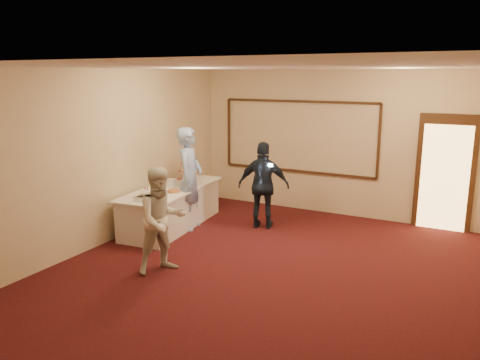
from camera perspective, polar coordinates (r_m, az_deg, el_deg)
name	(u,v)px	position (r m, az deg, el deg)	size (l,w,h in m)	color
floor	(263,272)	(7.15, 2.81, -11.18)	(7.00, 7.00, 0.00)	black
room_walls	(264,138)	(6.60, 3.00, 5.12)	(6.04, 7.04, 3.02)	beige
wall_molding	(298,137)	(10.14, 7.11, 5.26)	(3.45, 0.04, 1.55)	#381D10
doorway	(445,174)	(9.59, 23.70, 0.71)	(1.05, 0.07, 2.20)	#381D10
buffet_table	(172,207)	(9.18, -8.33, -3.29)	(1.26, 2.66, 0.77)	silver
pavlova_tray	(151,194)	(8.30, -10.84, -1.75)	(0.41, 0.57, 0.20)	#AEB1B5
cupcake_stand	(184,171)	(9.81, -6.84, 1.05)	(0.31, 0.31, 0.45)	#D45456
plate_stack_a	(170,183)	(9.16, -8.49, -0.36)	(0.18, 0.18, 0.15)	white
plate_stack_b	(192,180)	(9.29, -5.87, -0.05)	(0.21, 0.21, 0.17)	white
tart	(173,191)	(8.71, -8.11, -1.38)	(0.26, 0.26, 0.05)	white
man	(190,178)	(8.91, -6.14, 0.19)	(0.71, 0.47, 1.95)	#89A4D8
woman	(162,220)	(7.03, -9.48, -4.86)	(0.77, 0.60, 1.59)	beige
guest	(264,186)	(8.91, 2.90, -0.68)	(0.98, 0.41, 1.67)	black
camera_flash	(270,165)	(8.63, 3.72, 1.84)	(0.07, 0.04, 0.05)	white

